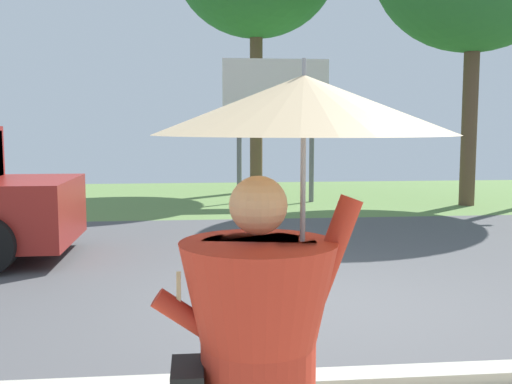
% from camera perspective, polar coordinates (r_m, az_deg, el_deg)
% --- Properties ---
extents(ground_plane, '(40.00, 22.00, 0.20)m').
position_cam_1_polar(ground_plane, '(9.37, 1.82, -5.67)').
color(ground_plane, '#4C4C4F').
extents(monk_pedestrian, '(1.14, 1.13, 2.13)m').
position_cam_1_polar(monk_pedestrian, '(2.36, 1.38, -11.77)').
color(monk_pedestrian, '#B22D1E').
rests_on(monk_pedestrian, ground_plane).
extents(roadside_billboard, '(2.60, 0.12, 3.50)m').
position_cam_1_polar(roadside_billboard, '(14.97, 1.87, 8.77)').
color(roadside_billboard, slate).
rests_on(roadside_billboard, ground_plane).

